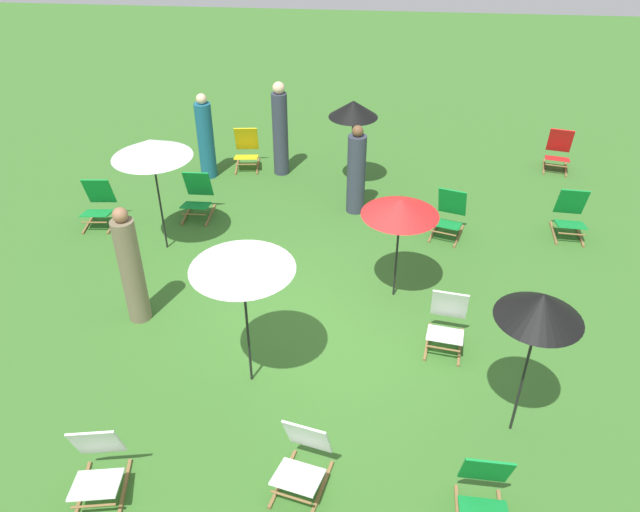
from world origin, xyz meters
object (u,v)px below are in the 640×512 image
deckchair_2 (484,495)px  umbrella_4 (353,109)px  person_0 (131,269)px  deckchair_1 (449,215)px  deckchair_3 (247,150)px  deckchair_4 (447,322)px  deckchair_8 (558,151)px  umbrella_1 (541,307)px  deckchair_0 (99,204)px  deckchair_9 (197,196)px  umbrella_0 (242,261)px  deckchair_5 (570,215)px  umbrella_2 (401,207)px  person_2 (280,131)px  deckchair_6 (303,459)px  person_3 (206,139)px  deckchair_7 (98,466)px  umbrella_3 (151,148)px

deckchair_2 → umbrella_4: bearing=105.5°
person_0 → deckchair_1: bearing=147.3°
deckchair_3 → deckchair_4: (3.77, -5.23, 0.00)m
deckchair_8 → umbrella_1: (-2.03, -7.22, 1.45)m
umbrella_4 → person_0: size_ratio=0.97×
deckchair_0 → umbrella_1: size_ratio=0.42×
deckchair_9 → umbrella_0: size_ratio=0.43×
deckchair_5 → umbrella_2: bearing=-141.6°
deckchair_1 → deckchair_8: size_ratio=1.03×
umbrella_4 → deckchair_8: bearing=16.5°
deckchair_3 → umbrella_1: umbrella_1 is taller
deckchair_3 → person_2: person_2 is taller
deckchair_1 → umbrella_2: size_ratio=0.52×
deckchair_6 → person_3: 7.64m
deckchair_7 → deckchair_2: bearing=-9.8°
umbrella_1 → person_0: size_ratio=1.10×
deckchair_3 → deckchair_4: size_ratio=1.00×
deckchair_5 → person_3: bearing=170.6°
person_2 → umbrella_0: bearing=94.2°
deckchair_4 → deckchair_5: 3.87m
person_2 → umbrella_2: bearing=119.6°
deckchair_8 → deckchair_9: (-6.97, -2.66, 0.00)m
umbrella_2 → umbrella_4: size_ratio=0.94×
deckchair_1 → deckchair_2: 5.53m
person_0 → deckchair_6: bearing=72.8°
deckchair_4 → umbrella_2: size_ratio=0.50×
umbrella_4 → deckchair_2: bearing=-76.5°
deckchair_4 → deckchair_7: bearing=-135.6°
deckchair_6 → deckchair_5: bearing=67.6°
umbrella_1 → deckchair_0: bearing=148.2°
umbrella_2 → person_2: (-2.31, 3.96, -0.60)m
person_2 → deckchair_5: bearing=159.8°
deckchair_1 → umbrella_1: 4.59m
deckchair_9 → deckchair_1: bearing=-4.2°
person_2 → umbrella_1: bearing=119.1°
deckchair_3 → umbrella_3: size_ratio=0.43×
umbrella_3 → person_2: bearing=63.3°
deckchair_5 → deckchair_8: 2.72m
deckchair_1 → umbrella_4: 2.71m
deckchair_3 → deckchair_0: bearing=-137.3°
umbrella_4 → person_3: (-2.93, 0.17, -0.78)m
deckchair_4 → deckchair_1: bearing=94.1°
deckchair_0 → umbrella_1: (6.61, -4.11, 1.45)m
deckchair_9 → umbrella_3: 1.86m
umbrella_2 → person_3: (-3.77, 3.67, -0.71)m
deckchair_1 → deckchair_0: bearing=-161.1°
deckchair_7 → deckchair_9: (-0.50, 5.81, 0.00)m
deckchair_2 → umbrella_2: umbrella_2 is taller
deckchair_0 → deckchair_3: size_ratio=1.00×
deckchair_5 → person_2: size_ratio=0.43×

